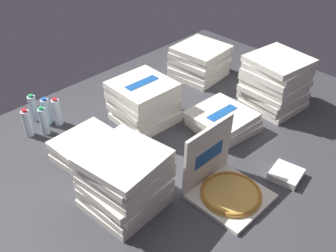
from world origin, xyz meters
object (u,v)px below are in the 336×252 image
(pizza_stack_right_far, at_px, (125,180))
(water_bottle_4, at_px, (57,112))
(pizza_stack_right_mid, at_px, (275,82))
(water_bottle_1, at_px, (46,111))
(open_pizza_box, at_px, (225,184))
(pizza_stack_right_near, at_px, (91,149))
(napkin_pile, at_px, (286,174))
(pizza_stack_center_near, at_px, (144,102))
(pizza_stack_center_far, at_px, (223,121))
(water_bottle_0, at_px, (33,108))
(water_bottle_3, at_px, (44,121))
(water_bottle_2, at_px, (27,123))
(pizza_stack_left_near, at_px, (200,61))

(pizza_stack_right_far, xyz_separation_m, water_bottle_4, (0.15, 0.92, -0.08))
(pizza_stack_right_mid, xyz_separation_m, water_bottle_1, (-1.33, 0.99, -0.10))
(open_pizza_box, distance_m, pizza_stack_right_near, 0.86)
(water_bottle_4, height_order, napkin_pile, water_bottle_4)
(pizza_stack_center_near, height_order, water_bottle_1, pizza_stack_center_near)
(pizza_stack_right_far, height_order, water_bottle_4, pizza_stack_right_far)
(water_bottle_1, bearing_deg, pizza_stack_right_far, -95.93)
(pizza_stack_center_far, xyz_separation_m, pizza_stack_right_near, (-0.83, 0.39, -0.00))
(open_pizza_box, relative_size, water_bottle_1, 1.95)
(water_bottle_0, xyz_separation_m, water_bottle_4, (0.09, -0.16, 0.00))
(water_bottle_0, xyz_separation_m, water_bottle_3, (-0.03, -0.19, 0.00))
(water_bottle_0, bearing_deg, water_bottle_4, -60.07)
(pizza_stack_center_near, distance_m, napkin_pile, 1.07)
(pizza_stack_right_near, distance_m, water_bottle_3, 0.45)
(water_bottle_3, relative_size, napkin_pile, 1.21)
(water_bottle_0, height_order, napkin_pile, water_bottle_0)
(pizza_stack_right_far, bearing_deg, water_bottle_3, 88.19)
(pizza_stack_right_near, relative_size, water_bottle_2, 2.09)
(pizza_stack_center_near, xyz_separation_m, water_bottle_1, (-0.51, 0.45, -0.06))
(napkin_pile, bearing_deg, water_bottle_1, 115.21)
(pizza_stack_center_far, bearing_deg, pizza_stack_right_far, -176.10)
(water_bottle_0, distance_m, water_bottle_2, 0.18)
(pizza_stack_center_far, height_order, napkin_pile, pizza_stack_center_far)
(water_bottle_2, bearing_deg, pizza_stack_left_near, -9.97)
(pizza_stack_left_near, bearing_deg, water_bottle_1, 167.34)
(pizza_stack_right_near, xyz_separation_m, water_bottle_3, (-0.07, 0.44, 0.03))
(open_pizza_box, height_order, pizza_stack_left_near, open_pizza_box)
(pizza_stack_center_far, relative_size, water_bottle_4, 2.07)
(pizza_stack_left_near, xyz_separation_m, pizza_stack_right_near, (-1.29, -0.24, -0.07))
(pizza_stack_right_mid, distance_m, water_bottle_1, 1.66)
(pizza_stack_center_near, bearing_deg, water_bottle_1, 138.30)
(water_bottle_4, bearing_deg, water_bottle_0, 119.93)
(pizza_stack_center_far, distance_m, napkin_pile, 0.59)
(water_bottle_0, bearing_deg, water_bottle_3, -99.27)
(pizza_stack_right_far, relative_size, napkin_pile, 2.52)
(open_pizza_box, xyz_separation_m, pizza_stack_center_near, (0.17, 0.86, 0.08))
(pizza_stack_right_mid, bearing_deg, water_bottle_2, 147.30)
(open_pizza_box, relative_size, water_bottle_0, 1.95)
(napkin_pile, bearing_deg, pizza_stack_right_near, 126.23)
(open_pizza_box, bearing_deg, pizza_stack_right_near, 113.34)
(pizza_stack_right_near, height_order, pizza_stack_center_near, pizza_stack_center_near)
(pizza_stack_right_near, distance_m, water_bottle_4, 0.48)
(pizza_stack_right_near, xyz_separation_m, water_bottle_2, (-0.16, 0.50, 0.03))
(pizza_stack_right_far, bearing_deg, pizza_stack_left_near, 26.38)
(water_bottle_4, bearing_deg, water_bottle_2, 173.82)
(pizza_stack_center_far, bearing_deg, water_bottle_4, 132.04)
(pizza_stack_center_far, bearing_deg, pizza_stack_left_near, 53.43)
(open_pizza_box, height_order, pizza_stack_right_mid, open_pizza_box)
(pizza_stack_right_mid, distance_m, napkin_pile, 0.82)
(water_bottle_1, xyz_separation_m, water_bottle_2, (-0.17, -0.03, 0.00))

